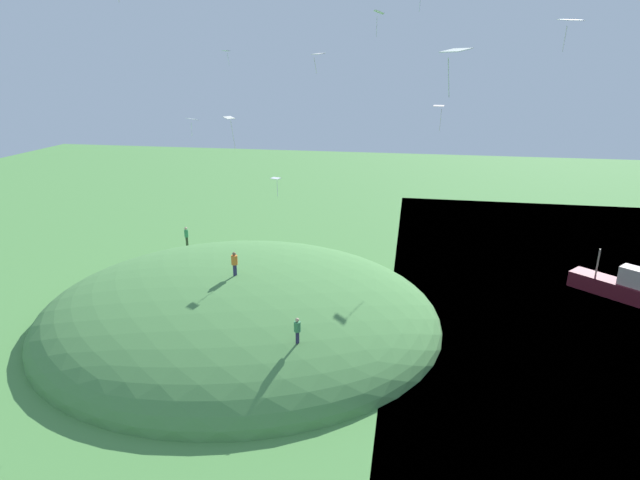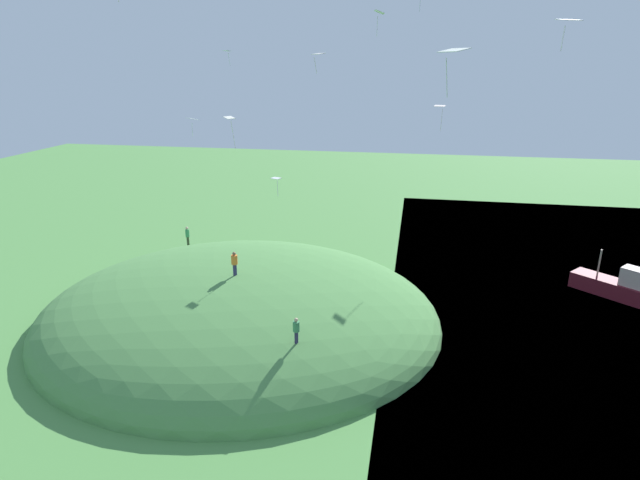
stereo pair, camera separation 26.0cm
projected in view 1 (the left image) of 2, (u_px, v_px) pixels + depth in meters
ground_plane at (356, 326)px, 38.50m from camera, size 160.00×160.00×0.00m
grass_hill at (240, 317)px, 39.82m from camera, size 30.19×27.90×7.99m
boat_on_lake at (620, 287)px, 42.92m from camera, size 6.90×6.28×3.67m
person_near_shore at (234, 261)px, 36.97m from camera, size 0.59×0.59×1.77m
person_watching_kites at (297, 328)px, 30.17m from camera, size 0.51×0.51×1.62m
person_walking_path at (186, 234)px, 48.73m from camera, size 0.51×0.51×1.85m
kite_0 at (439, 108)px, 44.25m from camera, size 1.00×0.78×2.14m
kite_1 at (318, 55)px, 35.21m from camera, size 1.03×1.01×1.33m
kite_3 at (230, 121)px, 36.26m from camera, size 0.77×0.87×2.23m
kite_5 at (276, 180)px, 39.59m from camera, size 0.84×0.73×1.49m
kite_6 at (379, 13)px, 36.51m from camera, size 0.86×1.11×1.74m
kite_9 at (192, 120)px, 40.43m from camera, size 1.25×1.23×1.42m
kite_10 at (455, 52)px, 21.71m from camera, size 1.38×1.43×2.01m
kite_11 at (570, 21)px, 20.25m from camera, size 1.02×0.90×1.20m
kite_12 at (226, 52)px, 41.84m from camera, size 0.81×0.77×1.17m
mooring_post at (385, 320)px, 37.93m from camera, size 0.14×0.14×1.34m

